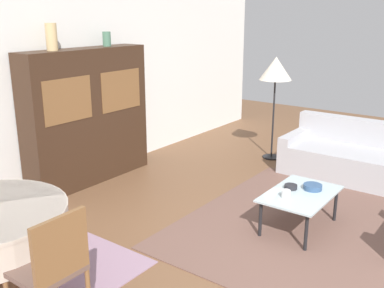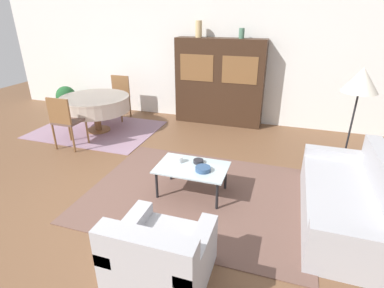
# 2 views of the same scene
# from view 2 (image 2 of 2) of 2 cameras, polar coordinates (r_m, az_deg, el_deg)

# --- Properties ---
(ground_plane) EXTENTS (14.00, 14.00, 0.00)m
(ground_plane) POSITION_cam_2_polar(r_m,az_deg,el_deg) (4.20, -13.36, -10.27)
(ground_plane) COLOR brown
(wall_back) EXTENTS (10.00, 0.06, 2.70)m
(wall_back) POSITION_cam_2_polar(r_m,az_deg,el_deg) (6.89, 1.47, 15.93)
(wall_back) COLOR white
(wall_back) RESTS_ON ground_plane
(area_rug) EXTENTS (2.99, 2.32, 0.01)m
(area_rug) POSITION_cam_2_polar(r_m,az_deg,el_deg) (4.20, 1.24, -9.45)
(area_rug) COLOR brown
(area_rug) RESTS_ON ground_plane
(dining_rug) EXTENTS (2.47, 1.81, 0.01)m
(dining_rug) POSITION_cam_2_polar(r_m,az_deg,el_deg) (6.70, -17.57, 2.65)
(dining_rug) COLOR gray
(dining_rug) RESTS_ON ground_plane
(couch) EXTENTS (0.94, 1.97, 0.78)m
(couch) POSITION_cam_2_polar(r_m,az_deg,el_deg) (4.02, 28.10, -9.76)
(couch) COLOR #B2B2B7
(couch) RESTS_ON ground_plane
(armchair) EXTENTS (0.85, 0.80, 0.76)m
(armchair) POSITION_cam_2_polar(r_m,az_deg,el_deg) (2.90, -6.17, -20.77)
(armchair) COLOR #B2B2B7
(armchair) RESTS_ON ground_plane
(coffee_table) EXTENTS (0.94, 0.62, 0.41)m
(coffee_table) POSITION_cam_2_polar(r_m,az_deg,el_deg) (4.03, 0.00, -4.86)
(coffee_table) COLOR black
(coffee_table) RESTS_ON area_rug
(display_cabinet) EXTENTS (1.89, 0.39, 1.82)m
(display_cabinet) POSITION_cam_2_polar(r_m,az_deg,el_deg) (6.61, 5.21, 11.61)
(display_cabinet) COLOR #382316
(display_cabinet) RESTS_ON ground_plane
(dining_table) EXTENTS (1.38, 1.38, 0.73)m
(dining_table) POSITION_cam_2_polar(r_m,az_deg,el_deg) (6.45, -17.97, 7.30)
(dining_table) COLOR brown
(dining_table) RESTS_ON dining_rug
(dining_chair_near) EXTENTS (0.44, 0.44, 0.96)m
(dining_chair_near) POSITION_cam_2_polar(r_m,az_deg,el_deg) (5.78, -23.01, 4.41)
(dining_chair_near) COLOR brown
(dining_chair_near) RESTS_ON dining_rug
(dining_chair_far) EXTENTS (0.44, 0.44, 0.96)m
(dining_chair_far) POSITION_cam_2_polar(r_m,az_deg,el_deg) (7.18, -13.82, 9.20)
(dining_chair_far) COLOR brown
(dining_chair_far) RESTS_ON dining_rug
(floor_lamp) EXTENTS (0.50, 0.50, 1.61)m
(floor_lamp) POSITION_cam_2_polar(r_m,az_deg,el_deg) (4.90, 29.49, 10.15)
(floor_lamp) COLOR black
(floor_lamp) RESTS_ON ground_plane
(cup) EXTENTS (0.09, 0.09, 0.08)m
(cup) POSITION_cam_2_polar(r_m,az_deg,el_deg) (4.11, -2.43, -2.95)
(cup) COLOR white
(cup) RESTS_ON coffee_table
(bowl) EXTENTS (0.20, 0.20, 0.06)m
(bowl) POSITION_cam_2_polar(r_m,az_deg,el_deg) (3.90, 2.10, -4.77)
(bowl) COLOR #33517A
(bowl) RESTS_ON coffee_table
(bowl_small) EXTENTS (0.14, 0.14, 0.05)m
(bowl_small) POSITION_cam_2_polar(r_m,az_deg,el_deg) (4.10, 1.22, -3.31)
(bowl_small) COLOR #232328
(bowl_small) RESTS_ON coffee_table
(vase_tall) EXTENTS (0.14, 0.14, 0.33)m
(vase_tall) POSITION_cam_2_polar(r_m,az_deg,el_deg) (6.58, 1.29, 21.06)
(vase_tall) COLOR tan
(vase_tall) RESTS_ON display_cabinet
(vase_short) EXTENTS (0.11, 0.11, 0.19)m
(vase_short) POSITION_cam_2_polar(r_m,az_deg,el_deg) (6.39, 9.44, 20.09)
(vase_short) COLOR #4C7A60
(vase_short) RESTS_ON display_cabinet
(potted_plant) EXTENTS (0.48, 0.48, 0.62)m
(potted_plant) POSITION_cam_2_polar(r_m,az_deg,el_deg) (8.19, -22.84, 8.22)
(potted_plant) COLOR beige
(potted_plant) RESTS_ON ground_plane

